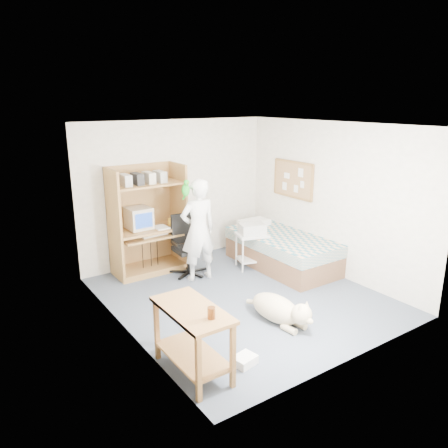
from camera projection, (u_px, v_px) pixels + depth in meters
The scene contains 21 objects.
floor at pixel (242, 296), 6.50m from camera, with size 4.00×4.00×0.00m, color #434B5C.
wall_back at pixel (176, 191), 7.74m from camera, with size 3.60×0.02×2.50m, color beige.
wall_right at pixel (332, 199), 7.13m from camera, with size 0.02×4.00×2.50m, color beige.
wall_left at pixel (122, 237), 5.18m from camera, with size 0.02×4.00×2.50m, color beige.
ceiling at pixel (245, 125), 5.81m from camera, with size 3.60×4.00×0.02m, color white.
computer_hutch at pixel (147, 224), 7.27m from camera, with size 1.20×0.63×1.80m.
bed at pixel (281, 250), 7.61m from camera, with size 1.02×2.02×0.66m.
side_desk at pixel (192, 331), 4.57m from camera, with size 0.50×1.00×0.75m.
corkboard at pixel (293, 179), 7.77m from camera, with size 0.04×0.94×0.66m.
office_chair at pixel (187, 253), 7.27m from camera, with size 0.56×0.56×0.99m.
person at pixel (198, 230), 6.93m from camera, with size 0.60×0.40×1.65m, color white.
parrot at pixel (186, 189), 6.64m from camera, with size 0.12×0.21×0.33m.
dog at pixel (279, 309), 5.70m from camera, with size 0.45×1.15×0.43m.
printer_cart at pixel (252, 245), 7.51m from camera, with size 0.61×0.54×0.61m.
printer at pixel (252, 229), 7.43m from camera, with size 0.42×0.32×0.18m, color #B5B6B0.
crt_monitor at pixel (139, 218), 7.17m from camera, with size 0.39×0.41×0.35m.
keyboard at pixel (154, 235), 7.21m from camera, with size 0.45×0.16×0.03m, color beige.
pencil_cup at pixel (170, 222), 7.41m from camera, with size 0.08×0.08×0.12m, color gold.
drink_glass at pixel (211, 313), 4.28m from camera, with size 0.08×0.08×0.12m, color #44210A.
floor_box_a at pixel (245, 360), 4.82m from camera, with size 0.25×0.20×0.10m, color white.
floor_box_b at pixel (200, 349), 5.05m from camera, with size 0.18×0.22×0.08m, color #A8A9A4.
Camera 1 is at (-3.58, -4.76, 2.83)m, focal length 35.00 mm.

